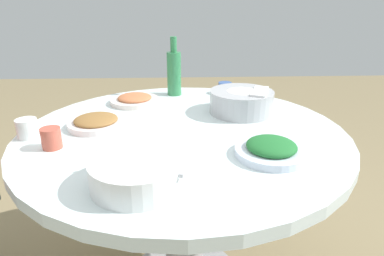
{
  "coord_description": "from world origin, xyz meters",
  "views": [
    {
      "loc": [
        -0.01,
        -1.1,
        1.19
      ],
      "look_at": [
        0.03,
        -0.05,
        0.77
      ],
      "focal_mm": 30.58,
      "sensor_mm": 36.0,
      "label": 1
    }
  ],
  "objects": [
    {
      "name": "round_dining_table",
      "position": [
        0.0,
        0.0,
        0.58
      ],
      "size": [
        1.17,
        1.17,
        0.74
      ],
      "color": "#99999E",
      "rests_on": "ground"
    },
    {
      "name": "rice_bowl",
      "position": [
        0.24,
        0.17,
        0.79
      ],
      "size": [
        0.26,
        0.26,
        0.1
      ],
      "color": "#B2B5BA",
      "rests_on": "round_dining_table"
    },
    {
      "name": "soup_bowl",
      "position": [
        -0.12,
        -0.37,
        0.78
      ],
      "size": [
        0.24,
        0.24,
        0.07
      ],
      "color": "white",
      "rests_on": "round_dining_table"
    },
    {
      "name": "dish_tofu_braise",
      "position": [
        -0.21,
        0.32,
        0.76
      ],
      "size": [
        0.22,
        0.22,
        0.04
      ],
      "color": "silver",
      "rests_on": "round_dining_table"
    },
    {
      "name": "dish_greens",
      "position": [
        0.26,
        -0.23,
        0.76
      ],
      "size": [
        0.22,
        0.22,
        0.05
      ],
      "color": "silver",
      "rests_on": "round_dining_table"
    },
    {
      "name": "dish_stirfry",
      "position": [
        -0.32,
        0.04,
        0.76
      ],
      "size": [
        0.21,
        0.21,
        0.04
      ],
      "color": "silver",
      "rests_on": "round_dining_table"
    },
    {
      "name": "green_bottle",
      "position": [
        -0.03,
        0.45,
        0.86
      ],
      "size": [
        0.07,
        0.07,
        0.28
      ],
      "color": "#32834D",
      "rests_on": "round_dining_table"
    },
    {
      "name": "tea_cup_near",
      "position": [
        -0.42,
        -0.14,
        0.78
      ],
      "size": [
        0.06,
        0.06,
        0.07
      ],
      "primitive_type": "cylinder",
      "color": "#C25642",
      "rests_on": "round_dining_table"
    },
    {
      "name": "tea_cup_far",
      "position": [
        0.22,
        0.46,
        0.77
      ],
      "size": [
        0.07,
        0.07,
        0.06
      ],
      "primitive_type": "cylinder",
      "color": "#39599D",
      "rests_on": "round_dining_table"
    },
    {
      "name": "tea_cup_side",
      "position": [
        -0.53,
        -0.05,
        0.78
      ],
      "size": [
        0.07,
        0.07,
        0.07
      ],
      "primitive_type": "cylinder",
      "color": "white",
      "rests_on": "round_dining_table"
    }
  ]
}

